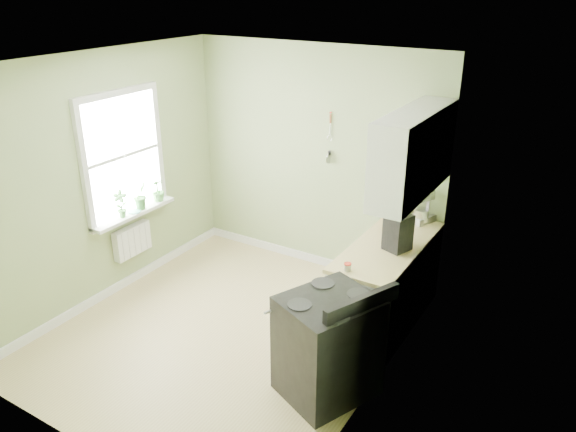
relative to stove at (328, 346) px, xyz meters
The scene contains 21 objects.
floor 1.39m from the stove, 169.06° to the left, with size 3.20×3.60×0.02m, color tan.
ceiling 2.59m from the stove, 169.06° to the left, with size 3.20×3.60×0.02m, color white.
wall_back 2.58m from the stove, 121.84° to the left, with size 3.20×0.02×2.70m, color #9DAF77.
wall_left 3.03m from the stove, behind, with size 0.02×3.60×2.70m, color #9DAF77.
wall_right 0.97m from the stove, 36.59° to the left, with size 0.02×3.60×2.70m, color #9DAF77.
base_cabinets 1.25m from the stove, 88.97° to the left, with size 0.60×1.60×0.87m, color white.
countertop 1.32m from the stove, 89.42° to the left, with size 0.64×1.60×0.04m, color beige.
upper_cabinets 1.93m from the stove, 83.75° to the left, with size 0.35×1.40×0.80m, color white.
window 3.11m from the stove, 169.18° to the left, with size 0.06×1.14×1.44m.
window_sill 2.87m from the stove, 168.90° to the left, with size 0.18×1.14×0.04m, color white.
radiator 2.86m from the stove, 170.00° to the left, with size 0.12×0.50×0.35m, color white.
wall_utensils 2.54m from the stove, 118.00° to the left, with size 0.02×0.14×0.58m.
stove is the anchor object (origin of this frame).
stand_mixer 2.08m from the stove, 87.06° to the left, with size 0.29×0.35×0.39m.
kettle 2.05m from the stove, 96.61° to the left, with size 0.21×0.12×0.21m.
coffee_maker 1.34m from the stove, 84.55° to the left, with size 0.27×0.28×0.36m.
red_tray 2.07m from the stove, 96.60° to the left, with size 0.31×0.31×0.02m, color red.
jar 0.73m from the stove, 100.88° to the left, with size 0.07×0.07×0.07m.
plant_a 2.86m from the stove, behind, with size 0.17×0.11×0.31m, color #3A7131.
plant_b 2.92m from the stove, 166.51° to the left, with size 0.18×0.15×0.33m, color #3A7131.
plant_c 2.99m from the stove, 161.21° to the left, with size 0.15×0.15×0.27m, color #3A7131.
Camera 1 is at (3.04, -3.79, 3.37)m, focal length 35.00 mm.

